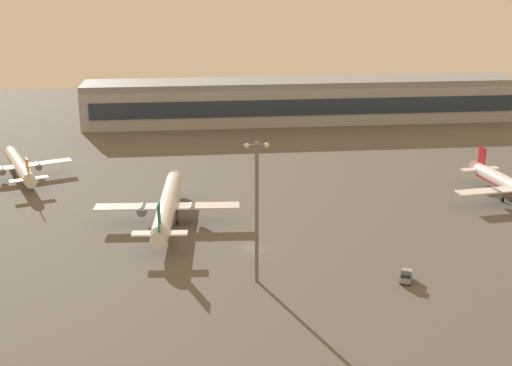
{
  "coord_description": "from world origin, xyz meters",
  "views": [
    {
      "loc": [
        -13.19,
        -127.15,
        56.82
      ],
      "look_at": [
        4.18,
        32.82,
        4.0
      ],
      "focal_mm": 45.46,
      "sensor_mm": 36.0,
      "label": 1
    }
  ],
  "objects_px": {
    "airplane_taxiway_distant": "(167,205)",
    "apron_light_west": "(257,205)",
    "maintenance_van": "(406,276)",
    "airplane_far_stand": "(19,166)"
  },
  "relations": [
    {
      "from": "airplane_taxiway_distant",
      "to": "apron_light_west",
      "type": "height_order",
      "value": "apron_light_west"
    },
    {
      "from": "maintenance_van",
      "to": "apron_light_west",
      "type": "distance_m",
      "value": 32.12
    },
    {
      "from": "airplane_far_stand",
      "to": "maintenance_van",
      "type": "relative_size",
      "value": 7.82
    },
    {
      "from": "maintenance_van",
      "to": "apron_light_west",
      "type": "xyz_separation_m",
      "value": [
        -28.47,
        3.38,
        14.49
      ]
    },
    {
      "from": "airplane_taxiway_distant",
      "to": "apron_light_west",
      "type": "bearing_deg",
      "value": -58.07
    },
    {
      "from": "airplane_taxiway_distant",
      "to": "airplane_far_stand",
      "type": "height_order",
      "value": "airplane_taxiway_distant"
    },
    {
      "from": "airplane_far_stand",
      "to": "apron_light_west",
      "type": "xyz_separation_m",
      "value": [
        60.62,
        -72.55,
        12.04
      ]
    },
    {
      "from": "airplane_far_stand",
      "to": "airplane_taxiway_distant",
      "type": "bearing_deg",
      "value": -64.64
    },
    {
      "from": "airplane_far_stand",
      "to": "maintenance_van",
      "type": "bearing_deg",
      "value": -62.47
    },
    {
      "from": "airplane_far_stand",
      "to": "maintenance_van",
      "type": "xyz_separation_m",
      "value": [
        89.09,
        -75.93,
        -2.45
      ]
    }
  ]
}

